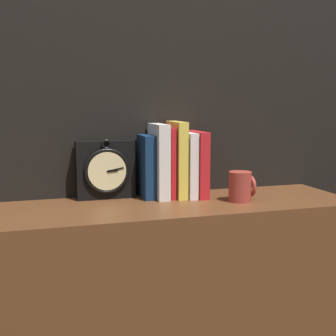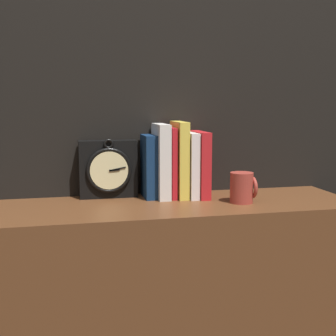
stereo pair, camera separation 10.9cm
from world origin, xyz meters
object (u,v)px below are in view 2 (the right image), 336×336
(book_slot2_red, at_px, (170,162))
(book_slot3_yellow, at_px, (180,159))
(book_slot1_white, at_px, (162,161))
(book_slot0_navy, at_px, (149,166))
(book_slot4_white, at_px, (190,165))
(mug, at_px, (243,188))
(book_slot5_red, at_px, (200,164))
(clock, at_px, (108,169))

(book_slot2_red, height_order, book_slot3_yellow, book_slot3_yellow)
(book_slot1_white, bearing_deg, book_slot0_navy, 163.52)
(book_slot4_white, xyz_separation_m, mug, (0.14, -0.13, -0.06))
(book_slot3_yellow, distance_m, book_slot5_red, 0.07)
(book_slot1_white, relative_size, book_slot4_white, 1.13)
(book_slot0_navy, relative_size, book_slot3_yellow, 0.83)
(book_slot2_red, bearing_deg, book_slot5_red, -7.89)
(book_slot1_white, bearing_deg, clock, 167.42)
(book_slot0_navy, distance_m, book_slot2_red, 0.07)
(mug, bearing_deg, clock, 156.59)
(clock, bearing_deg, mug, -23.41)
(book_slot3_yellow, bearing_deg, book_slot2_red, 169.61)
(book_slot2_red, bearing_deg, book_slot1_white, -170.58)
(book_slot0_navy, distance_m, mug, 0.31)
(book_slot2_red, relative_size, mug, 2.42)
(clock, xyz_separation_m, book_slot5_red, (0.30, -0.05, 0.01))
(book_slot2_red, height_order, mug, book_slot2_red)
(book_slot1_white, height_order, book_slot5_red, book_slot1_white)
(book_slot2_red, distance_m, book_slot3_yellow, 0.03)
(clock, height_order, book_slot2_red, book_slot2_red)
(book_slot0_navy, bearing_deg, mug, -28.70)
(book_slot0_navy, height_order, mug, book_slot0_navy)
(book_slot2_red, xyz_separation_m, book_slot3_yellow, (0.03, -0.01, 0.01))
(clock, height_order, book_slot5_red, book_slot5_red)
(book_slot3_yellow, bearing_deg, book_slot4_white, -7.07)
(book_slot0_navy, xyz_separation_m, book_slot3_yellow, (0.10, -0.01, 0.02))
(book_slot0_navy, relative_size, book_slot1_white, 0.85)
(book_slot3_yellow, bearing_deg, book_slot1_white, 179.48)
(clock, xyz_separation_m, book_slot4_white, (0.27, -0.04, 0.01))
(clock, bearing_deg, book_slot5_red, -8.94)
(book_slot1_white, bearing_deg, book_slot3_yellow, -0.52)
(book_slot1_white, xyz_separation_m, book_slot2_red, (0.03, 0.00, -0.01))
(book_slot2_red, bearing_deg, book_slot0_navy, 174.40)
(clock, bearing_deg, book_slot4_white, -9.24)
(book_slot2_red, height_order, book_slot4_white, book_slot2_red)
(book_slot2_red, bearing_deg, book_slot4_white, -8.62)
(book_slot3_yellow, distance_m, book_slot4_white, 0.04)
(book_slot1_white, xyz_separation_m, book_slot4_white, (0.09, -0.00, -0.01))
(book_slot3_yellow, relative_size, book_slot4_white, 1.17)
(mug, bearing_deg, book_slot1_white, 149.42)
(book_slot1_white, height_order, book_slot4_white, book_slot1_white)
(book_slot1_white, bearing_deg, book_slot2_red, 9.42)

